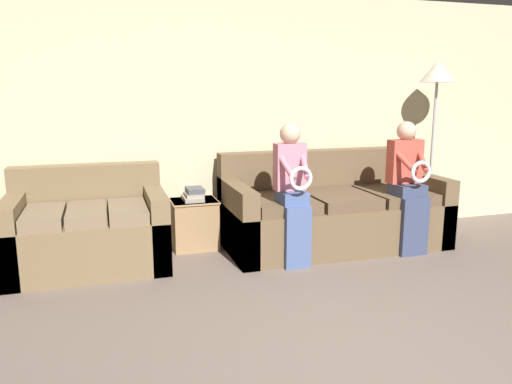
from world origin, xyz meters
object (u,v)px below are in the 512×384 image
at_px(book_stack, 194,195).
at_px(couch_main, 332,213).
at_px(child_left_seated, 293,187).
at_px(side_shelf, 194,223).
at_px(floor_lamp, 437,83).
at_px(child_right_seated, 409,182).
at_px(couch_side, 88,231).

bearing_deg(book_stack, couch_main, -12.50).
relative_size(child_left_seated, book_stack, 4.46).
relative_size(side_shelf, book_stack, 1.72).
xyz_separation_m(couch_main, floor_lamp, (1.32, 0.22, 1.31)).
distance_m(child_left_seated, side_shelf, 1.15).
distance_m(child_left_seated, floor_lamp, 2.22).
bearing_deg(couch_main, child_right_seated, -34.58).
bearing_deg(floor_lamp, couch_main, -170.67).
bearing_deg(child_right_seated, side_shelf, 160.01).
distance_m(child_right_seated, floor_lamp, 1.34).
bearing_deg(floor_lamp, book_stack, 178.11).
bearing_deg(couch_side, couch_main, -1.33).
bearing_deg(couch_main, side_shelf, 167.51).
bearing_deg(floor_lamp, child_left_seated, -161.83).
height_order(child_right_seated, book_stack, child_right_seated).
height_order(child_left_seated, book_stack, child_left_seated).
bearing_deg(book_stack, couch_side, -166.05).
bearing_deg(side_shelf, child_left_seated, -42.81).
bearing_deg(couch_main, floor_lamp, 9.33).
relative_size(book_stack, floor_lamp, 0.15).
xyz_separation_m(child_left_seated, floor_lamp, (1.92, 0.63, 0.93)).
bearing_deg(child_right_seated, floor_lamp, 41.43).
bearing_deg(child_left_seated, couch_side, 165.26).
xyz_separation_m(couch_main, child_left_seated, (-0.60, -0.41, 0.38)).
xyz_separation_m(couch_side, side_shelf, (1.01, 0.25, -0.07)).
xyz_separation_m(couch_main, book_stack, (-1.38, 0.31, 0.22)).
height_order(couch_main, side_shelf, couch_main).
xyz_separation_m(child_left_seated, book_stack, (-0.77, 0.72, -0.17)).
distance_m(side_shelf, floor_lamp, 3.03).
bearing_deg(side_shelf, floor_lamp, -1.89).
bearing_deg(child_right_seated, couch_main, 145.42).
distance_m(couch_main, child_left_seated, 0.82).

